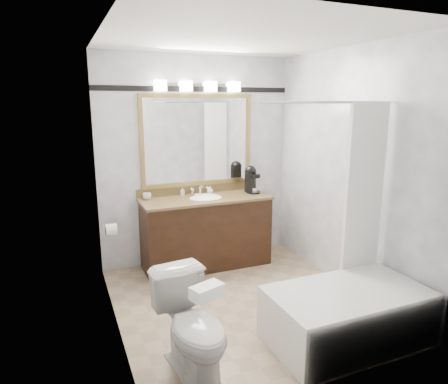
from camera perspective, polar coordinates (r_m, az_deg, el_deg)
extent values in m
cube|color=tan|center=(4.14, 2.51, -15.48)|extent=(2.40, 2.60, 0.01)
cube|color=white|center=(3.69, 2.91, 21.34)|extent=(2.40, 2.60, 0.01)
cube|color=white|center=(4.91, -3.85, 4.49)|extent=(2.40, 0.01, 2.50)
cube|color=white|center=(2.63, 14.96, -3.20)|extent=(2.40, 0.01, 2.50)
cube|color=white|center=(3.39, -16.05, 0.28)|extent=(0.01, 2.60, 2.50)
cube|color=white|center=(4.36, 17.17, 2.91)|extent=(0.01, 2.60, 2.50)
cube|color=black|center=(4.84, -2.58, -5.86)|extent=(1.50, 0.55, 0.82)
cube|color=#9B7D49|center=(4.72, -2.63, -0.96)|extent=(1.53, 0.58, 0.03)
cube|color=#9B7D49|center=(4.95, -3.71, 0.45)|extent=(1.53, 0.03, 0.10)
ellipsoid|color=white|center=(4.72, -2.63, -1.14)|extent=(0.44, 0.34, 0.14)
cube|color=olive|center=(4.84, -3.89, 13.57)|extent=(1.40, 0.04, 0.05)
cube|color=olive|center=(4.93, -3.71, 1.29)|extent=(1.40, 0.04, 0.05)
cube|color=olive|center=(4.68, -11.69, 6.94)|extent=(0.05, 0.04, 1.00)
cube|color=olive|center=(5.12, 3.43, 7.64)|extent=(0.05, 0.04, 1.00)
cube|color=white|center=(4.86, -3.82, 7.37)|extent=(1.30, 0.01, 1.00)
cube|color=silver|center=(4.83, -3.87, 15.06)|extent=(0.90, 0.05, 0.03)
cube|color=white|center=(4.66, -9.09, 14.77)|extent=(0.12, 0.12, 0.12)
cube|color=white|center=(4.74, -5.44, 14.83)|extent=(0.12, 0.12, 0.12)
cube|color=white|center=(4.83, -1.93, 14.84)|extent=(0.12, 0.12, 0.12)
cube|color=white|center=(4.95, 1.43, 14.79)|extent=(0.12, 0.12, 0.12)
cube|color=black|center=(4.85, -3.96, 14.45)|extent=(2.40, 0.01, 0.06)
cube|color=white|center=(3.61, 17.11, -16.47)|extent=(1.30, 0.72, 0.45)
cylinder|color=silver|center=(3.46, 14.93, 12.28)|extent=(1.30, 0.02, 0.02)
cube|color=white|center=(3.81, 19.39, 0.22)|extent=(0.40, 0.04, 1.55)
cylinder|color=white|center=(4.18, -15.82, -5.21)|extent=(0.11, 0.12, 0.12)
imported|color=white|center=(3.04, -4.41, -18.64)|extent=(0.50, 0.77, 0.74)
cube|color=white|center=(2.59, -2.44, -14.04)|extent=(0.23, 0.18, 0.09)
cylinder|color=black|center=(4.95, 4.20, -0.03)|extent=(0.17, 0.17, 0.02)
cylinder|color=black|center=(4.97, 3.77, 1.50)|extent=(0.15, 0.15, 0.25)
sphere|color=black|center=(4.95, 3.79, 2.93)|extent=(0.15, 0.15, 0.15)
cube|color=black|center=(4.90, 4.40, 2.30)|extent=(0.12, 0.12, 0.05)
cylinder|color=silver|center=(4.93, 4.36, 0.26)|extent=(0.06, 0.06, 0.06)
imported|color=white|center=(4.70, -10.96, -0.59)|extent=(0.11, 0.11, 0.08)
imported|color=white|center=(4.84, -5.97, 0.09)|extent=(0.04, 0.05, 0.10)
imported|color=white|center=(4.90, -2.00, 0.31)|extent=(0.09, 0.09, 0.09)
cube|color=beige|center=(4.81, -3.83, -0.42)|extent=(0.07, 0.04, 0.02)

